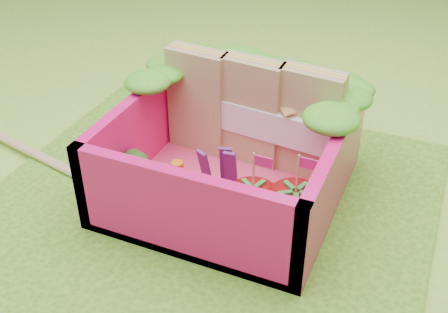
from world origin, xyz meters
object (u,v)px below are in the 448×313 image
Objects in this scene: bento_box at (231,155)px; sandwich_stack at (252,112)px; chopsticks at (51,161)px; broccoli at (139,171)px; strawberry_left at (252,209)px; strawberry_right at (294,212)px.

sandwich_stack is at bearing 89.24° from bento_box.
bento_box is at bearing 9.33° from chopsticks.
sandwich_stack is 0.60× the size of chopsticks.
broccoli is at bearing -126.28° from sandwich_stack.
broccoli is 0.72m from strawberry_left.
bento_box is 0.35m from sandwich_stack.
strawberry_left is (0.26, -0.32, -0.09)m from bento_box.
broccoli is at bearing -147.06° from bento_box.
broccoli is 0.67× the size of strawberry_right.
broccoli is at bearing -7.55° from chopsticks.
bento_box is 1.25m from chopsticks.
broccoli is at bearing -178.07° from strawberry_right.
broccoli is at bearing 178.10° from strawberry_left.
sandwich_stack is 0.80m from broccoli.
broccoli is 0.94m from strawberry_right.
strawberry_right reaches higher than chopsticks.
broccoli is 0.68× the size of strawberry_left.
strawberry_left is at bearing -68.52° from sandwich_stack.
sandwich_stack is 2.45× the size of strawberry_right.
bento_box is at bearing 129.22° from strawberry_left.
strawberry_left is 0.23m from strawberry_right.
sandwich_stack is at bearing 111.48° from strawberry_left.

